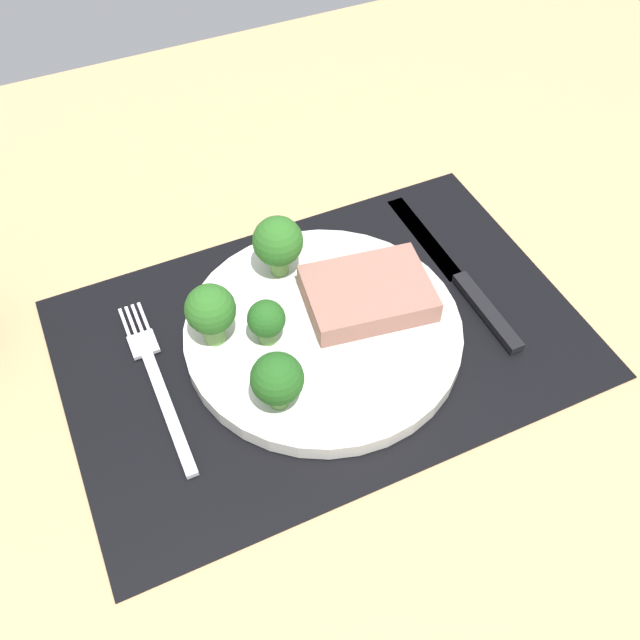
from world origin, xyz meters
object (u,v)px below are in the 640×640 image
object	(u,v)px
steak	(368,293)
knife	(462,280)
fork	(157,381)
plate	(323,331)

from	to	relation	value
steak	knife	distance (cm)	10.46
fork	steak	bearing A→B (deg)	-2.52
plate	steak	world-z (taller)	steak
steak	plate	bearing A→B (deg)	-169.27
plate	fork	xyz separation A→B (cm)	(-15.16, 1.42, -0.55)
plate	knife	distance (cm)	15.07
plate	steak	distance (cm)	5.33
steak	knife	xyz separation A→B (cm)	(10.17, -0.39, -2.43)
steak	fork	world-z (taller)	steak
plate	fork	world-z (taller)	plate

